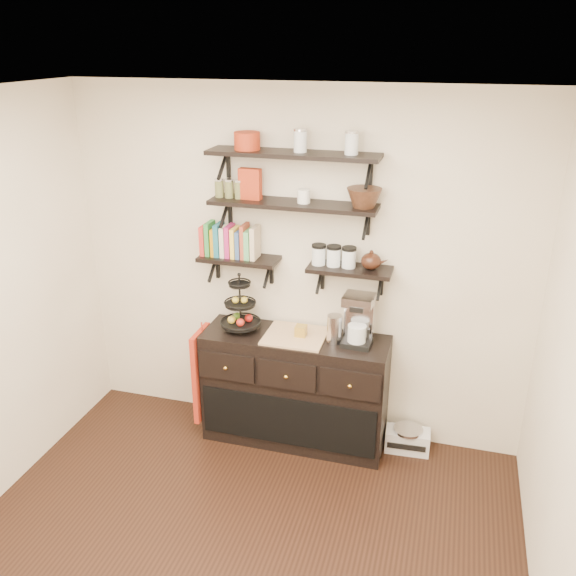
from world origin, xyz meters
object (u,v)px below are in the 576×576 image
at_px(fruit_stand, 241,311).
at_px(radio, 407,439).
at_px(coffee_maker, 358,320).
at_px(sideboard, 295,388).

distance_m(fruit_stand, radio, 1.62).
relative_size(fruit_stand, coffee_maker, 1.14).
bearing_deg(radio, fruit_stand, 179.88).
relative_size(sideboard, radio, 4.08).
bearing_deg(radio, sideboard, -178.37).
height_order(fruit_stand, radio, fruit_stand).
relative_size(coffee_maker, radio, 1.13).
distance_m(sideboard, coffee_maker, 0.78).
bearing_deg(fruit_stand, radio, 3.23).
height_order(sideboard, radio, sideboard).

